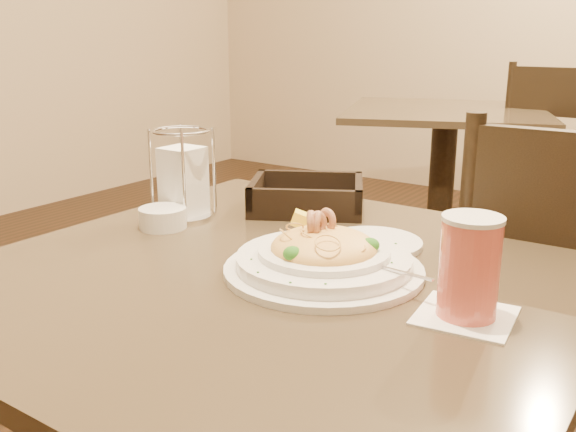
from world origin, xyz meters
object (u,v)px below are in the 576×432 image
Objects in this scene: pasta_bowl at (323,256)px; side_plate at (373,243)px; dining_chair_near at (571,335)px; bread_basket at (307,199)px; napkin_caddy at (183,180)px; drink_glass at (469,268)px; background_table at (443,156)px; butter_ramekin at (163,218)px; main_table at (281,400)px; dining_chair_far at (550,153)px.

pasta_bowl is 1.99× the size of side_plate.
bread_basket is at bearing 19.59° from dining_chair_near.
dining_chair_near is at bearing 29.10° from napkin_caddy.
drink_glass is (0.23, -0.03, 0.04)m from pasta_bowl.
background_table is at bearing 106.58° from pasta_bowl.
butter_ramekin is at bearing -161.17° from side_plate.
drink_glass reaches higher than main_table.
bread_basket reaches higher than background_table.
dining_chair_near is 5.35× the size of napkin_caddy.
dining_chair_near is at bearing 55.64° from main_table.
main_table is 10.37× the size of butter_ramekin.
butter_ramekin is (0.27, -2.10, 0.24)m from background_table.
napkin_caddy is (-0.32, 0.13, 0.30)m from main_table.
background_table is 2.24m from pasta_bowl.
dining_chair_far reaches higher than drink_glass.
napkin_caddy is (-0.15, -2.37, 0.29)m from dining_chair_far.
drink_glass reaches higher than side_plate.
main_table is 0.39m from butter_ramekin.
dining_chair_near is (0.34, 0.50, 0.01)m from main_table.
bread_basket is (0.01, -2.19, 0.24)m from dining_chair_far.
dining_chair_near reaches higher than pasta_bowl.
side_plate is at bearing 89.20° from pasta_bowl.
dining_chair_near is 0.82m from butter_ramekin.
background_table is 1.91m from bread_basket.
pasta_bowl is at bearing -53.07° from bread_basket.
background_table is 13.43× the size of butter_ramekin.
main_table is at bearing -109.70° from side_plate.
dining_chair_near is 0.48m from side_plate.
pasta_bowl is 0.40m from napkin_caddy.
background_table is 1.90m from dining_chair_near.
background_table is 1.25× the size of dining_chair_far.
side_plate is (0.22, -0.13, -0.02)m from bread_basket.
pasta_bowl is (0.64, -2.14, 0.25)m from background_table.
main_table is at bearing 93.14° from dining_chair_far.
bread_basket reaches higher than side_plate.
background_table is 1.25× the size of dining_chair_near.
dining_chair_near reaches higher than side_plate.
bread_basket is at bearing 89.67° from dining_chair_far.
side_plate is (-0.23, 0.18, -0.06)m from drink_glass.
background_table is at bearing 97.12° from napkin_caddy.
dining_chair_near reaches higher than main_table.
side_plate is at bearing 141.04° from drink_glass.
butter_ramekin is (-0.64, -0.44, 0.24)m from dining_chair_near.
dining_chair_near is 3.30× the size of bread_basket.
drink_glass is 1.53× the size of butter_ramekin.
dining_chair_near reaches higher than napkin_caddy.
drink_glass is at bearing -35.31° from bread_basket.
dining_chair_near is at bearing -61.18° from background_table.
dining_chair_near is at bearing 103.52° from dining_chair_far.
dining_chair_near is 5.59× the size of side_plate.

